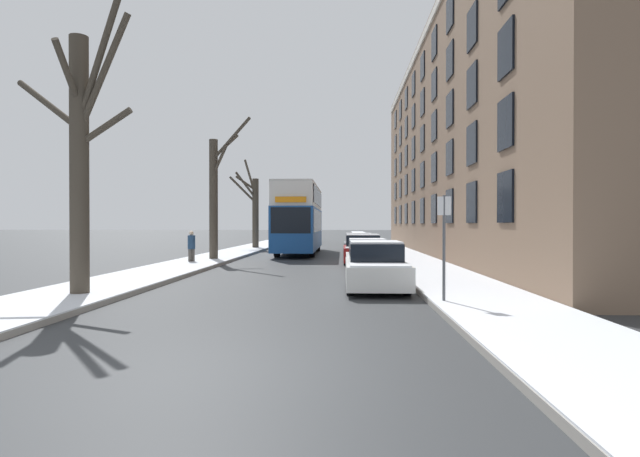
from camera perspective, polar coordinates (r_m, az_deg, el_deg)
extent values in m
plane|color=#303335|center=(7.03, -12.93, -15.72)|extent=(320.00, 320.00, 0.00)
cube|color=gray|center=(59.96, -4.25, -1.31)|extent=(2.89, 130.00, 0.13)
cube|color=silver|center=(59.96, -4.25, -1.23)|extent=(2.86, 130.00, 0.03)
cube|color=gray|center=(59.64, 5.99, -1.32)|extent=(2.89, 130.00, 0.13)
cube|color=silver|center=(59.64, 5.99, -1.24)|extent=(2.86, 130.00, 0.03)
cube|color=#7A604C|center=(32.95, 19.53, 9.22)|extent=(9.00, 40.34, 13.94)
cube|color=black|center=(16.18, 20.42, 3.40)|extent=(0.08, 1.40, 1.56)
cube|color=black|center=(19.96, 16.95, 2.85)|extent=(0.08, 1.40, 1.56)
cube|color=black|center=(23.80, 14.59, 2.48)|extent=(0.08, 1.40, 1.56)
cube|color=black|center=(27.67, 12.89, 2.20)|extent=(0.08, 1.40, 1.56)
cube|color=black|center=(31.56, 11.61, 1.99)|extent=(0.08, 1.40, 1.56)
cube|color=black|center=(35.46, 10.61, 1.83)|extent=(0.08, 1.40, 1.56)
cube|color=black|center=(39.37, 9.81, 1.70)|extent=(0.08, 1.40, 1.56)
cube|color=black|center=(43.28, 9.16, 1.59)|extent=(0.08, 1.40, 1.56)
cube|color=black|center=(47.20, 8.61, 1.50)|extent=(0.08, 1.40, 1.56)
cube|color=black|center=(16.44, 20.44, 11.18)|extent=(0.08, 1.40, 1.56)
cube|color=black|center=(20.18, 16.97, 9.19)|extent=(0.08, 1.40, 1.56)
cube|color=black|center=(23.98, 14.61, 7.81)|extent=(0.08, 1.40, 1.56)
cube|color=black|center=(27.83, 12.90, 6.80)|extent=(0.08, 1.40, 1.56)
cube|color=black|center=(31.69, 11.62, 6.03)|extent=(0.08, 1.40, 1.56)
cube|color=black|center=(35.58, 10.62, 5.42)|extent=(0.08, 1.40, 1.56)
cube|color=black|center=(39.48, 9.82, 4.94)|extent=(0.08, 1.40, 1.56)
cube|color=black|center=(43.38, 9.16, 4.54)|extent=(0.08, 1.40, 1.56)
cube|color=black|center=(47.29, 8.61, 4.20)|extent=(0.08, 1.40, 1.56)
cube|color=black|center=(17.00, 20.47, 18.59)|extent=(0.08, 1.40, 1.56)
cube|color=black|center=(20.63, 16.98, 15.32)|extent=(0.08, 1.40, 1.56)
cube|color=black|center=(24.37, 14.62, 13.02)|extent=(0.08, 1.40, 1.56)
cube|color=black|center=(28.16, 12.91, 11.31)|extent=(0.08, 1.40, 1.56)
cube|color=black|center=(31.99, 11.63, 10.01)|extent=(0.08, 1.40, 1.56)
cube|color=black|center=(35.84, 10.63, 8.98)|extent=(0.08, 1.40, 1.56)
cube|color=black|center=(39.71, 9.82, 8.15)|extent=(0.08, 1.40, 1.56)
cube|color=black|center=(43.59, 9.17, 7.46)|extent=(0.08, 1.40, 1.56)
cube|color=black|center=(47.49, 8.62, 6.89)|extent=(0.08, 1.40, 1.56)
cube|color=black|center=(21.32, 17.00, 21.13)|extent=(0.08, 1.40, 1.56)
cube|color=black|center=(24.95, 14.63, 18.02)|extent=(0.08, 1.40, 1.56)
cube|color=black|center=(28.66, 12.92, 15.69)|extent=(0.08, 1.40, 1.56)
cube|color=black|center=(32.43, 11.64, 13.90)|extent=(0.08, 1.40, 1.56)
cube|color=black|center=(36.24, 10.63, 12.47)|extent=(0.08, 1.40, 1.56)
cube|color=black|center=(40.07, 9.83, 11.31)|extent=(0.08, 1.40, 1.56)
cube|color=black|center=(43.92, 9.17, 10.35)|extent=(0.08, 1.40, 1.56)
cube|color=black|center=(47.79, 8.62, 9.55)|extent=(0.08, 1.40, 1.56)
cube|color=black|center=(25.71, 14.64, 22.77)|extent=(0.08, 1.40, 1.56)
cube|color=black|center=(29.32, 12.93, 19.90)|extent=(0.08, 1.40, 1.56)
cube|color=black|center=(33.02, 11.64, 17.66)|extent=(0.08, 1.40, 1.56)
cube|color=black|center=(36.76, 10.64, 15.87)|extent=(0.08, 1.40, 1.56)
cube|color=black|center=(40.55, 9.83, 14.41)|extent=(0.08, 1.40, 1.56)
cube|color=black|center=(44.36, 9.17, 13.19)|extent=(0.08, 1.40, 1.56)
cube|color=black|center=(48.19, 8.63, 12.17)|extent=(0.08, 1.40, 1.56)
cube|color=beige|center=(33.56, 11.63, 20.45)|extent=(0.12, 39.53, 0.44)
cylinder|color=#423A30|center=(14.56, -25.80, 6.25)|extent=(0.48, 0.48, 6.87)
cylinder|color=#423A30|center=(14.31, -23.39, 10.58)|extent=(1.54, 0.34, 0.99)
cylinder|color=#423A30|center=(14.52, -24.03, 16.99)|extent=(1.52, 0.80, 3.04)
cylinder|color=#423A30|center=(14.44, -23.55, 15.89)|extent=(1.72, 0.70, 2.93)
cylinder|color=#423A30|center=(14.44, -26.90, 15.54)|extent=(0.24, 1.34, 1.38)
cylinder|color=#423A30|center=(15.75, -28.60, 12.30)|extent=(2.32, 1.09, 1.62)
cylinder|color=#423A30|center=(26.67, -12.07, 3.14)|extent=(0.44, 0.44, 6.39)
cylinder|color=#423A30|center=(26.39, -11.36, 7.74)|extent=(1.07, 0.94, 1.53)
cylinder|color=#423A30|center=(25.85, -10.16, 10.01)|extent=(2.40, 1.98, 1.87)
cylinder|color=#423A30|center=(27.46, -10.72, 9.23)|extent=(1.18, 1.45, 1.48)
cylinder|color=#423A30|center=(39.00, -7.38, 1.65)|extent=(0.49, 0.49, 5.48)
cylinder|color=#423A30|center=(39.23, -8.49, 5.14)|extent=(1.62, 0.24, 1.19)
cylinder|color=#423A30|center=(38.70, -8.48, 4.91)|extent=(1.51, 1.28, 2.01)
cylinder|color=#423A30|center=(38.94, -8.82, 4.40)|extent=(2.03, 0.84, 2.06)
cylinder|color=#423A30|center=(39.88, -7.99, 5.78)|extent=(1.29, 1.48, 3.01)
cube|color=#194C99|center=(33.06, -2.35, -0.02)|extent=(2.45, 11.42, 2.64)
cube|color=silver|center=(33.10, -2.35, 3.44)|extent=(2.41, 11.19, 1.37)
cube|color=silver|center=(33.15, -2.35, 4.73)|extent=(2.41, 11.19, 0.12)
cube|color=black|center=(33.06, -2.35, 0.87)|extent=(2.48, 10.05, 1.37)
cube|color=black|center=(33.10, -2.35, 3.56)|extent=(2.48, 10.05, 1.04)
cube|color=black|center=(27.39, -3.37, 0.94)|extent=(2.21, 0.06, 1.44)
cube|color=orange|center=(27.42, -3.38, 3.34)|extent=(1.72, 0.05, 0.32)
cylinder|color=black|center=(29.80, -4.94, -2.30)|extent=(0.30, 1.01, 1.01)
cylinder|color=black|center=(29.60, -0.88, -2.32)|extent=(0.30, 1.01, 1.01)
cylinder|color=black|center=(36.37, -3.57, -1.79)|extent=(0.30, 1.01, 1.01)
cylinder|color=black|center=(36.20, -0.24, -1.80)|extent=(0.30, 1.01, 1.01)
cube|color=silver|center=(15.14, 6.37, -5.04)|extent=(1.78, 4.22, 0.66)
cube|color=black|center=(15.26, 6.33, -2.69)|extent=(1.53, 2.11, 0.56)
cube|color=silver|center=(15.24, 6.33, -1.54)|extent=(1.50, 2.01, 0.05)
cube|color=silver|center=(13.62, 6.78, -4.16)|extent=(1.60, 1.10, 0.04)
cylinder|color=black|center=(13.86, 3.47, -6.22)|extent=(0.20, 0.68, 0.68)
cylinder|color=black|center=(13.98, 9.92, -6.18)|extent=(0.20, 0.68, 0.68)
cylinder|color=black|center=(16.38, 3.34, -5.19)|extent=(0.20, 0.68, 0.68)
cylinder|color=black|center=(16.48, 8.79, -5.16)|extent=(0.20, 0.68, 0.68)
cube|color=silver|center=(20.07, 5.44, -3.81)|extent=(1.69, 3.98, 0.57)
cube|color=black|center=(20.19, 5.41, -2.15)|extent=(1.45, 1.99, 0.58)
cube|color=silver|center=(20.18, 5.42, -1.24)|extent=(1.42, 1.89, 0.06)
cube|color=silver|center=(18.64, 5.65, -3.20)|extent=(1.52, 1.04, 0.05)
cylinder|color=black|center=(18.87, 3.38, -4.44)|extent=(0.20, 0.67, 0.67)
cylinder|color=black|center=(18.94, 7.84, -4.42)|extent=(0.20, 0.67, 0.67)
cylinder|color=black|center=(21.25, 3.29, -3.89)|extent=(0.20, 0.67, 0.67)
cylinder|color=black|center=(21.32, 7.25, -3.87)|extent=(0.20, 0.67, 0.67)
cube|color=maroon|center=(25.04, 4.87, -2.84)|extent=(1.89, 4.38, 0.67)
cube|color=black|center=(25.18, 4.86, -1.41)|extent=(1.63, 2.19, 0.57)
cube|color=silver|center=(25.17, 4.86, -0.71)|extent=(1.59, 2.08, 0.05)
cube|color=silver|center=(23.46, 5.02, -2.20)|extent=(1.70, 1.14, 0.04)
cylinder|color=black|center=(23.72, 2.98, -3.45)|extent=(0.20, 0.65, 0.65)
cylinder|color=black|center=(23.78, 7.01, -3.44)|extent=(0.20, 0.65, 0.65)
cylinder|color=black|center=(26.34, 2.94, -3.06)|extent=(0.20, 0.65, 0.65)
cylinder|color=black|center=(26.40, 6.57, -3.05)|extent=(0.20, 0.65, 0.65)
cube|color=slate|center=(31.19, 4.42, -2.19)|extent=(1.82, 4.10, 0.66)
cube|color=black|center=(31.33, 4.41, -1.09)|extent=(1.56, 2.05, 0.52)
cube|color=silver|center=(31.32, 4.41, -0.57)|extent=(1.53, 1.95, 0.05)
cube|color=silver|center=(29.72, 4.51, -1.64)|extent=(1.64, 1.07, 0.04)
cylinder|color=black|center=(29.95, 2.97, -2.61)|extent=(0.20, 0.67, 0.67)
cylinder|color=black|center=(30.00, 6.02, -2.60)|extent=(0.20, 0.67, 0.67)
cylinder|color=black|center=(32.41, 2.94, -2.37)|extent=(0.20, 0.67, 0.67)
cylinder|color=black|center=(32.46, 5.76, -2.37)|extent=(0.20, 0.67, 0.67)
cube|color=#333842|center=(54.22, -1.76, -0.30)|extent=(2.08, 4.86, 1.96)
cube|color=black|center=(51.81, -1.96, 0.16)|extent=(1.83, 0.06, 0.86)
cylinder|color=black|center=(52.77, -2.88, -1.26)|extent=(0.22, 0.68, 0.68)
cylinder|color=black|center=(52.62, -0.89, -1.26)|extent=(0.22, 0.68, 0.68)
cylinder|color=black|center=(55.86, -2.58, -1.16)|extent=(0.22, 0.68, 0.68)
cylinder|color=black|center=(55.73, -0.69, -1.16)|extent=(0.22, 0.68, 0.68)
cylinder|color=#4C4742|center=(24.95, -14.32, -3.15)|extent=(0.17, 0.17, 0.76)
cylinder|color=#4C4742|center=(24.87, -14.64, -3.16)|extent=(0.17, 0.17, 0.76)
cylinder|color=navy|center=(24.87, -14.48, -1.52)|extent=(0.36, 0.36, 0.66)
sphere|color=beige|center=(24.86, -14.48, -0.52)|extent=(0.21, 0.21, 0.21)
cylinder|color=#4C4F54|center=(12.10, 13.98, -2.55)|extent=(0.07, 0.07, 2.64)
cube|color=silver|center=(12.07, 14.01, 2.53)|extent=(0.32, 0.02, 0.44)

